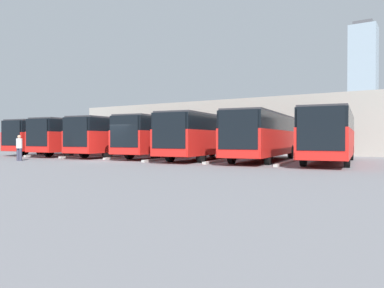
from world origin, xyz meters
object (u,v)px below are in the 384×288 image
at_px(bus_1, 265,135).
at_px(bus_3, 167,135).
at_px(bus_0, 330,134).
at_px(bus_2, 207,135).
at_px(bus_6, 62,136).
at_px(pedestrian, 19,147).
at_px(bus_4, 124,136).
at_px(bus_5, 88,136).

distance_m(bus_1, bus_3, 8.64).
relative_size(bus_0, bus_2, 1.00).
xyz_separation_m(bus_1, bus_3, (8.63, -0.35, 0.00)).
relative_size(bus_6, pedestrian, 6.94).
xyz_separation_m(bus_1, bus_6, (21.57, -0.22, 0.00)).
relative_size(bus_2, bus_3, 1.00).
height_order(bus_6, pedestrian, bus_6).
height_order(bus_4, bus_6, same).
xyz_separation_m(bus_0, bus_3, (12.94, -0.13, 0.00)).
bearing_deg(pedestrian, bus_6, -64.46).
bearing_deg(bus_1, bus_0, 174.94).
height_order(bus_3, pedestrian, bus_3).
bearing_deg(bus_1, bus_4, -7.28).
bearing_deg(bus_1, bus_3, -10.27).
relative_size(bus_5, bus_6, 1.00).
bearing_deg(bus_2, pedestrian, 32.57).
bearing_deg(pedestrian, bus_5, -84.06).
relative_size(bus_0, bus_6, 1.00).
bearing_deg(bus_6, bus_4, 169.55).
relative_size(bus_2, bus_5, 1.00).
bearing_deg(bus_3, bus_4, -1.33).
height_order(bus_3, bus_4, same).
bearing_deg(bus_2, bus_6, -10.21).
relative_size(bus_0, bus_5, 1.00).
relative_size(bus_0, bus_1, 1.00).
height_order(bus_0, bus_3, same).
height_order(bus_0, bus_2, same).
xyz_separation_m(bus_0, bus_1, (4.31, 0.22, 0.00)).
xyz_separation_m(bus_3, bus_6, (12.94, 0.13, 0.00)).
bearing_deg(bus_6, bus_5, 165.33).
distance_m(bus_0, bus_1, 4.32).
bearing_deg(bus_3, bus_2, 161.48).
height_order(bus_4, pedestrian, bus_4).
distance_m(bus_1, bus_4, 12.95).
xyz_separation_m(bus_1, bus_4, (12.94, 0.16, 0.00)).
bearing_deg(bus_0, pedestrian, 18.44).
relative_size(bus_0, bus_4, 1.00).
bearing_deg(bus_1, bus_2, -1.94).
height_order(bus_0, bus_6, same).
xyz_separation_m(bus_3, bus_4, (4.31, 0.50, 0.00)).
distance_m(bus_0, bus_2, 8.66).
bearing_deg(bus_0, bus_1, -5.06).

